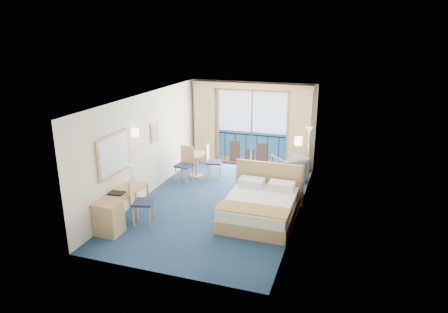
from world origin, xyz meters
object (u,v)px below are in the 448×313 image
Objects in this scene: nightstand at (294,186)px; desk at (112,214)px; bed at (260,206)px; desk_chair at (139,199)px; armchair at (289,168)px; table_chair_b at (186,162)px; floor_lamp at (309,140)px; round_table at (196,159)px; table_chair_a at (211,159)px.

nightstand is 0.38× the size of desk.
bed reaches higher than desk_chair.
table_chair_b reaches higher than armchair.
nightstand is at bearing 42.17° from desk.
round_table is at bearing -164.33° from floor_lamp.
armchair is 2.77m from round_table.
table_chair_a reaches higher than nightstand.
bed is at bearing 43.23° from armchair.
desk is 3.83m from round_table.
bed is 2.04× the size of table_chair_a.
desk_chair is at bearing -140.02° from nightstand.
table_chair_b is at bearing -106.02° from round_table.
armchair reaches higher than desk.
bed is 1.33× the size of floor_lamp.
table_chair_b is at bearing 176.60° from nightstand.
round_table reaches higher than nightstand.
desk_chair is at bearing 56.07° from desk.
table_chair_a reaches higher than desk.
floor_lamp is at bearing -52.86° from desk_chair.
round_table is (0.06, 3.27, -0.08)m from desk_chair.
desk_chair is at bearing 11.62° from armchair.
table_chair_a is 0.78m from table_chair_b.
table_chair_b is at bearing -13.45° from desk_chair.
bed is 3.39× the size of nightstand.
table_chair_b is (-3.18, 0.19, 0.28)m from nightstand.
desk is at bearing 131.14° from desk_chair.
armchair is at bearing 10.27° from round_table.
bed reaches higher than armchair.
desk is at bearing -127.49° from floor_lamp.
floor_lamp is at bearing 30.40° from table_chair_b.
nightstand is 0.57× the size of desk_chair.
table_chair_a is at bearing -30.04° from armchair.
floor_lamp is 2.91m from table_chair_a.
armchair is at bearing 26.70° from table_chair_b.
desk_chair reaches higher than table_chair_b.
bed is 1.62m from nightstand.
bed is 3.33m from desk.
table_chair_a is (-2.25, -0.47, 0.18)m from armchair.
table_chair_a is at bearing 47.04° from table_chair_b.
armchair is 0.55× the size of floor_lamp.
nightstand is 0.59× the size of table_chair_b.
floor_lamp is 3.36m from round_table.
desk_chair is at bearing -127.93° from floor_lamp.
bed reaches higher than nightstand.
round_table is at bearing 83.65° from desk.
desk_chair is at bearing -80.47° from table_chair_b.
desk_chair reaches higher than round_table.
bed is at bearing -110.09° from nightstand.
floor_lamp is 1.45× the size of desk_chair.
desk is 1.48× the size of desk_chair.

